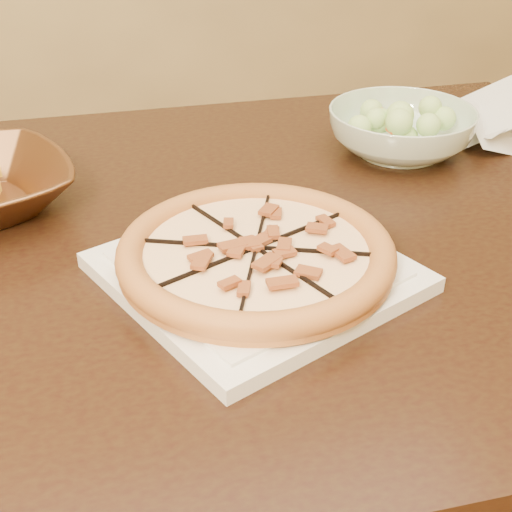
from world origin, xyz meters
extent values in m
cube|color=black|center=(-0.12, 0.04, 0.73)|extent=(1.48, 1.00, 0.04)
cylinder|color=black|center=(0.52, 0.41, 0.35)|extent=(0.07, 0.07, 0.71)
cube|color=white|center=(-0.02, -0.09, 0.76)|extent=(0.37, 0.37, 0.02)
cube|color=white|center=(-0.02, -0.09, 0.77)|extent=(0.32, 0.32, 0.00)
cylinder|color=#BE7343|center=(-0.02, -0.09, 0.78)|extent=(0.30, 0.30, 0.01)
torus|color=#BE7343|center=(-0.02, -0.09, 0.79)|extent=(0.30, 0.30, 0.03)
cylinder|color=#FFE2AC|center=(-0.02, -0.09, 0.79)|extent=(0.25, 0.25, 0.01)
cube|color=black|center=(-0.02, -0.09, 0.79)|extent=(0.11, 0.28, 0.01)
cube|color=black|center=(-0.02, -0.09, 0.79)|extent=(0.27, 0.13, 0.01)
cube|color=black|center=(-0.02, -0.09, 0.79)|extent=(0.28, 0.11, 0.01)
cube|color=black|center=(-0.02, -0.09, 0.79)|extent=(0.13, 0.27, 0.01)
cube|color=brown|center=(0.00, -0.08, 0.79)|extent=(0.03, 0.02, 0.00)
cube|color=brown|center=(0.02, -0.06, 0.79)|extent=(0.03, 0.03, 0.00)
cube|color=brown|center=(0.03, -0.03, 0.79)|extent=(0.03, 0.03, 0.00)
cube|color=brown|center=(-0.01, -0.06, 0.79)|extent=(0.02, 0.03, 0.00)
cube|color=brown|center=(-0.01, -0.03, 0.79)|extent=(0.02, 0.03, 0.00)
cube|color=brown|center=(-0.03, -0.01, 0.79)|extent=(0.02, 0.02, 0.00)
cube|color=brown|center=(-0.03, -0.06, 0.79)|extent=(0.02, 0.03, 0.00)
cube|color=brown|center=(-0.06, -0.04, 0.79)|extent=(0.02, 0.03, 0.00)
cube|color=brown|center=(-0.09, -0.03, 0.79)|extent=(0.03, 0.03, 0.00)
cube|color=brown|center=(-0.06, -0.07, 0.79)|extent=(0.03, 0.02, 0.00)
cube|color=brown|center=(-0.09, -0.07, 0.79)|extent=(0.03, 0.02, 0.00)
cube|color=brown|center=(-0.05, -0.09, 0.79)|extent=(0.02, 0.01, 0.00)
cube|color=brown|center=(-0.08, -0.10, 0.79)|extent=(0.03, 0.02, 0.00)
cube|color=brown|center=(-0.10, -0.13, 0.79)|extent=(0.03, 0.02, 0.00)
cube|color=brown|center=(-0.05, -0.12, 0.79)|extent=(0.03, 0.03, 0.00)
cube|color=brown|center=(-0.06, -0.15, 0.79)|extent=(0.02, 0.03, 0.00)
cube|color=brown|center=(-0.05, -0.18, 0.79)|extent=(0.02, 0.03, 0.00)
cube|color=brown|center=(-0.03, -0.14, 0.79)|extent=(0.02, 0.03, 0.00)
cube|color=brown|center=(-0.01, -0.16, 0.79)|extent=(0.02, 0.03, 0.00)
cube|color=brown|center=(-0.01, -0.11, 0.79)|extent=(0.02, 0.03, 0.00)
cube|color=brown|center=(0.01, -0.13, 0.79)|extent=(0.03, 0.03, 0.00)
cube|color=brown|center=(0.04, -0.14, 0.79)|extent=(0.03, 0.03, 0.00)
cube|color=brown|center=(0.01, -0.10, 0.79)|extent=(0.03, 0.02, 0.00)
cube|color=brown|center=(0.04, -0.10, 0.79)|extent=(0.03, 0.02, 0.00)
cube|color=brown|center=(0.07, -0.08, 0.79)|extent=(0.03, 0.02, 0.00)
imported|color=silver|center=(0.29, 0.18, 0.78)|extent=(0.27, 0.27, 0.07)
sphere|color=#B5CE7F|center=(0.29, 0.18, 0.84)|extent=(0.04, 0.04, 0.04)
sphere|color=#B5CE7F|center=(0.31, 0.19, 0.84)|extent=(0.04, 0.04, 0.04)
sphere|color=#B5CE7F|center=(0.32, 0.22, 0.84)|extent=(0.04, 0.04, 0.04)
sphere|color=#B5CE7F|center=(0.29, 0.19, 0.84)|extent=(0.04, 0.04, 0.04)
sphere|color=#B5CE7F|center=(0.28, 0.21, 0.84)|extent=(0.04, 0.04, 0.04)
sphere|color=#B5CE7F|center=(0.29, 0.18, 0.84)|extent=(0.04, 0.04, 0.04)
sphere|color=#B5CE7F|center=(0.27, 0.19, 0.84)|extent=(0.04, 0.04, 0.04)
sphere|color=#B5CE7F|center=(0.25, 0.17, 0.84)|extent=(0.04, 0.04, 0.04)
sphere|color=#B5CE7F|center=(0.28, 0.17, 0.84)|extent=(0.04, 0.04, 0.04)
sphere|color=#B5CE7F|center=(0.28, 0.15, 0.84)|extent=(0.04, 0.04, 0.04)
sphere|color=#B5CE7F|center=(0.29, 0.18, 0.84)|extent=(0.04, 0.04, 0.04)
sphere|color=#B5CE7F|center=(0.31, 0.16, 0.84)|extent=(0.04, 0.04, 0.04)
sphere|color=#B5CE7F|center=(0.33, 0.16, 0.84)|extent=(0.04, 0.04, 0.04)
cube|color=#EF531A|center=(0.32, 0.20, 0.83)|extent=(0.02, 0.02, 0.01)
cube|color=#EF531A|center=(0.28, 0.21, 0.83)|extent=(0.02, 0.02, 0.01)
cube|color=#EF531A|center=(0.26, 0.18, 0.83)|extent=(0.02, 0.02, 0.01)
cube|color=#EF531A|center=(0.28, 0.15, 0.83)|extent=(0.02, 0.02, 0.01)
cube|color=#EF531A|center=(0.32, 0.16, 0.83)|extent=(0.02, 0.02, 0.01)
camera|label=1|loc=(-0.22, -0.73, 1.18)|focal=50.00mm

